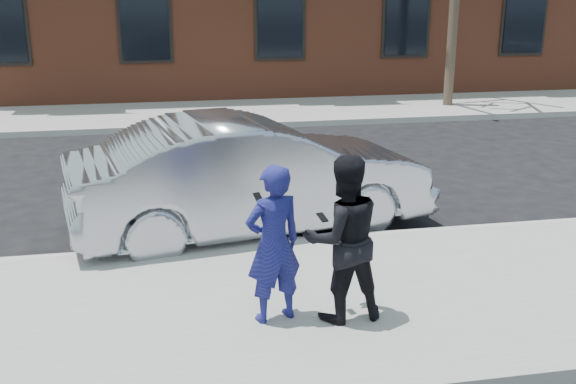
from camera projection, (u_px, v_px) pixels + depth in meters
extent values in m
plane|color=black|center=(472.00, 288.00, 7.73)|extent=(100.00, 100.00, 0.00)
cube|color=gray|center=(483.00, 291.00, 7.47)|extent=(50.00, 3.50, 0.15)
cube|color=#999691|center=(422.00, 235.00, 9.16)|extent=(50.00, 0.10, 0.15)
cube|color=gray|center=(288.00, 111.00, 18.28)|extent=(50.00, 3.50, 0.15)
cube|color=#999691|center=(302.00, 124.00, 16.58)|extent=(50.00, 0.10, 0.15)
cube|color=black|center=(406.00, 26.00, 19.95)|extent=(1.30, 0.06, 1.70)
cylinder|color=#32261D|center=(453.00, 28.00, 18.22)|extent=(0.26, 0.26, 4.20)
imported|color=#999BA3|center=(252.00, 176.00, 9.25)|extent=(5.21, 2.62, 1.64)
imported|color=navy|center=(273.00, 244.00, 6.46)|extent=(0.66, 0.53, 1.58)
cube|color=black|center=(258.00, 198.00, 6.51)|extent=(0.10, 0.14, 0.08)
imported|color=black|center=(343.00, 239.00, 6.49)|extent=(0.87, 0.71, 1.67)
cube|color=black|center=(322.00, 217.00, 6.56)|extent=(0.10, 0.15, 0.06)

